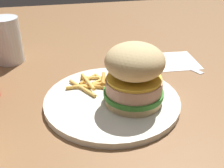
# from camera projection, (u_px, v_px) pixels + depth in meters

# --- Properties ---
(ground_plane) EXTENTS (1.60, 1.60, 0.00)m
(ground_plane) POSITION_uv_depth(u_px,v_px,m) (98.00, 102.00, 0.53)
(ground_plane) COLOR brown
(plate) EXTENTS (0.26, 0.26, 0.01)m
(plate) POSITION_uv_depth(u_px,v_px,m) (112.00, 100.00, 0.53)
(plate) COLOR silver
(plate) RESTS_ON ground_plane
(sandwich) EXTENTS (0.11, 0.11, 0.11)m
(sandwich) POSITION_uv_depth(u_px,v_px,m) (134.00, 74.00, 0.49)
(sandwich) COLOR tan
(sandwich) RESTS_ON plate
(fries_pile) EXTENTS (0.09, 0.12, 0.01)m
(fries_pile) POSITION_uv_depth(u_px,v_px,m) (94.00, 83.00, 0.57)
(fries_pile) COLOR #E5B251
(fries_pile) RESTS_ON plate
(napkin) EXTENTS (0.12, 0.12, 0.00)m
(napkin) POSITION_uv_depth(u_px,v_px,m) (174.00, 61.00, 0.69)
(napkin) COLOR white
(napkin) RESTS_ON ground_plane
(fork) EXTENTS (0.16, 0.09, 0.00)m
(fork) POSITION_uv_depth(u_px,v_px,m) (174.00, 60.00, 0.69)
(fork) COLOR silver
(fork) RESTS_ON napkin
(drink_glass) EXTENTS (0.07, 0.07, 0.11)m
(drink_glass) POSITION_uv_depth(u_px,v_px,m) (7.00, 43.00, 0.67)
(drink_glass) COLOR silver
(drink_glass) RESTS_ON ground_plane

